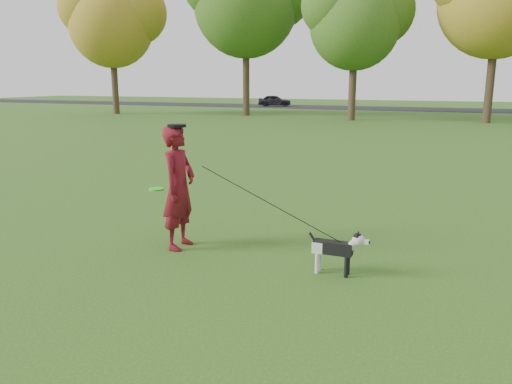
% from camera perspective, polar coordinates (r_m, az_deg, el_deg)
% --- Properties ---
extents(ground, '(120.00, 120.00, 0.00)m').
position_cam_1_polar(ground, '(7.72, 2.15, -6.37)').
color(ground, '#285116').
rests_on(ground, ground).
extents(road, '(120.00, 7.00, 0.02)m').
position_cam_1_polar(road, '(47.00, 19.23, 8.91)').
color(road, black).
rests_on(road, ground).
extents(man, '(0.47, 0.70, 1.88)m').
position_cam_1_polar(man, '(7.59, -8.82, 0.51)').
color(man, '#540C17').
rests_on(man, ground).
extents(dog, '(0.82, 0.16, 0.62)m').
position_cam_1_polar(dog, '(6.65, 9.31, -6.24)').
color(dog, black).
rests_on(dog, ground).
extents(car_left, '(3.39, 1.91, 1.09)m').
position_cam_1_polar(car_left, '(49.88, 2.16, 10.41)').
color(car_left, black).
rests_on(car_left, road).
extents(man_held_items, '(3.08, 0.34, 1.47)m').
position_cam_1_polar(man_held_items, '(6.85, 1.47, -1.24)').
color(man_held_items, '#23E21C').
rests_on(man_held_items, ground).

